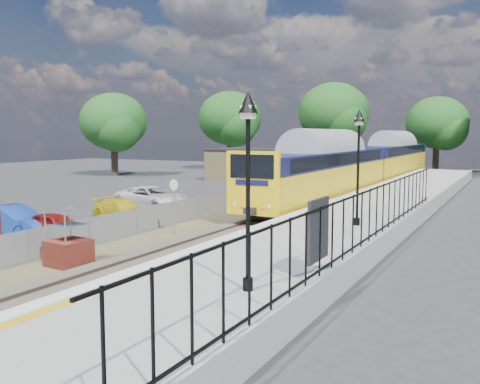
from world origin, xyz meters
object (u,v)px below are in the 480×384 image
Objects in this scene: victorian_lamp_south at (248,144)px; car_white at (152,198)px; speed_sign at (174,198)px; brick_plinth at (68,240)px; train at (366,161)px; car_blue at (12,221)px; car_yellow at (122,209)px; car_red at (55,226)px; victorian_lamp_north at (359,140)px.

car_white is at bearing 133.22° from victorian_lamp_south.
brick_plinth is at bearing -78.57° from speed_sign.
train is at bearing 85.15° from brick_plinth.
victorian_lamp_south is at bearing -80.16° from train.
brick_plinth is 0.48× the size of car_blue.
car_yellow is (-7.77, -20.50, -1.80)m from train.
car_red is 9.76m from car_white.
brick_plinth is (-8.00, 2.26, -3.35)m from victorian_lamp_south.
victorian_lamp_south reaches higher than brick_plinth.
car_blue is at bearing -139.89° from speed_sign.
victorian_lamp_north is at bearing -76.28° from train.
car_white is at bearing -2.60° from car_blue.
car_yellow is (-5.20, 2.57, -1.15)m from speed_sign.
speed_sign is at bearing -103.27° from car_yellow.
victorian_lamp_north is 0.93× the size of car_white.
brick_plinth is 0.40× the size of car_white.
train is 22.00m from car_yellow.
speed_sign is (-0.07, 6.38, 0.74)m from brick_plinth.
car_white reaches higher than car_red.
victorian_lamp_north is 15.30m from car_white.
train is 28.06m from car_blue.
speed_sign is at bearing -170.22° from victorian_lamp_north.
speed_sign is 5.23m from car_red.
train is at bearing 94.43° from speed_sign.
car_white is (-13.97, 5.08, -3.61)m from victorian_lamp_north.
victorian_lamp_north is 0.11× the size of train.
victorian_lamp_north reaches higher than brick_plinth.
car_red is at bearing -159.46° from victorian_lamp_north.
speed_sign is 0.68× the size of car_yellow.
car_yellow is at bearing 164.48° from speed_sign.
car_red is (-4.12, 3.27, -0.37)m from brick_plinth.
victorian_lamp_south is at bearing -111.45° from car_blue.
speed_sign is at bearing 133.04° from victorian_lamp_south.
brick_plinth is 0.58× the size of car_red.
speed_sign reaches higher than car_white.
victorian_lamp_south is 0.93× the size of car_white.
car_blue is 6.17m from car_yellow.
victorian_lamp_south reaches higher than speed_sign.
victorian_lamp_north is at bearing -71.83° from car_red.
train is at bearing -20.10° from car_blue.
victorian_lamp_north is at bearing 44.77° from brick_plinth.
victorian_lamp_north is 13.65m from car_yellow.
car_white is at bearing 26.15° from car_yellow.
victorian_lamp_south is 1.81× the size of speed_sign.
car_blue is at bearing 160.28° from victorian_lamp_south.
car_yellow is (-13.27, 11.21, -3.76)m from victorian_lamp_south.
victorian_lamp_north reaches higher than car_white.
victorian_lamp_north is 15.37m from car_blue.
victorian_lamp_south is 8.96m from brick_plinth.
train is (-5.30, 21.72, -1.96)m from victorian_lamp_north.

